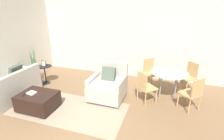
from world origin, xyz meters
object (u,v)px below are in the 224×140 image
at_px(dining_table, 169,75).
at_px(dining_chair_far_left, 150,70).
at_px(ottoman, 38,101).
at_px(dining_chair_near_left, 145,86).
at_px(couch, 4,92).
at_px(book_stack, 32,93).
at_px(dining_chair_near_right, 193,92).
at_px(tv_remote_primary, 24,95).
at_px(picture_frame, 44,63).
at_px(potted_plant, 35,73).
at_px(dining_chair_far_right, 189,75).
at_px(armchair, 108,86).
at_px(side_table, 45,71).

xyz_separation_m(dining_table, dining_chair_far_left, (-0.59, 0.59, -0.14)).
distance_m(ottoman, dining_table, 3.58).
bearing_deg(dining_chair_near_left, dining_chair_far_left, 90.00).
height_order(couch, ottoman, couch).
height_order(book_stack, dining_chair_near_right, dining_chair_near_right).
bearing_deg(tv_remote_primary, dining_chair_far_left, 41.51).
distance_m(picture_frame, dining_table, 3.96).
xyz_separation_m(potted_plant, dining_chair_far_right, (5.03, 0.87, 0.24)).
bearing_deg(dining_chair_far_right, book_stack, -148.52).
distance_m(picture_frame, dining_chair_near_left, 3.36).
height_order(dining_table, dining_chair_near_left, dining_chair_near_left).
distance_m(ottoman, dining_chair_far_right, 4.38).
bearing_deg(dining_chair_near_left, couch, -162.88).
height_order(dining_table, dining_chair_far_left, dining_chair_far_left).
height_order(potted_plant, picture_frame, potted_plant).
height_order(dining_chair_near_right, dining_chair_far_left, same).
xyz_separation_m(couch, book_stack, (0.99, -0.04, 0.16)).
height_order(armchair, dining_chair_far_left, armchair).
bearing_deg(couch, dining_chair_far_right, 25.52).
xyz_separation_m(dining_chair_near_right, dining_chair_far_right, (0.00, 1.18, 0.00)).
xyz_separation_m(couch, dining_chair_near_right, (4.83, 1.12, 0.22)).
bearing_deg(potted_plant, dining_chair_far_right, 9.82).
xyz_separation_m(book_stack, dining_chair_near_left, (2.65, 1.17, 0.07)).
relative_size(dining_chair_near_right, dining_chair_far_right, 1.00).
height_order(book_stack, dining_chair_far_left, dining_chair_far_left).
bearing_deg(ottoman, dining_table, 29.14).
height_order(dining_table, dining_chair_near_right, dining_chair_near_right).
bearing_deg(dining_chair_far_left, couch, -147.70).
xyz_separation_m(armchair, dining_table, (1.62, 0.64, 0.28)).
height_order(couch, side_table, couch).
bearing_deg(couch, dining_table, 22.03).
distance_m(book_stack, picture_frame, 1.58).
relative_size(armchair, book_stack, 4.41).
relative_size(picture_frame, dining_chair_near_left, 0.21).
distance_m(couch, ottoman, 1.13).
bearing_deg(dining_chair_far_left, potted_plant, -167.26).
xyz_separation_m(picture_frame, dining_chair_far_left, (3.35, 0.95, -0.19)).
relative_size(couch, armchair, 2.09).
bearing_deg(book_stack, picture_frame, 116.50).
bearing_deg(ottoman, dining_chair_far_left, 42.70).
xyz_separation_m(book_stack, dining_chair_near_right, (3.84, 1.17, 0.07)).
relative_size(potted_plant, dining_table, 1.29).
xyz_separation_m(couch, potted_plant, (-0.20, 1.43, -0.02)).
distance_m(book_stack, dining_chair_near_left, 2.90).
xyz_separation_m(potted_plant, dining_chair_near_left, (3.85, -0.31, 0.24)).
distance_m(couch, book_stack, 1.01).
xyz_separation_m(couch, picture_frame, (0.30, 1.36, 0.41)).
bearing_deg(side_table, couch, -102.29).
distance_m(potted_plant, dining_chair_far_left, 3.96).
xyz_separation_m(side_table, dining_chair_far_left, (3.35, 0.95, 0.08)).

